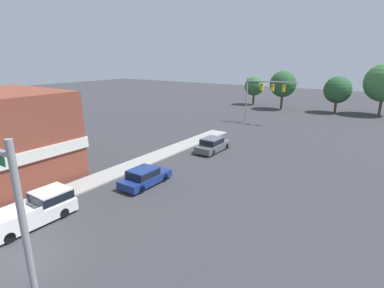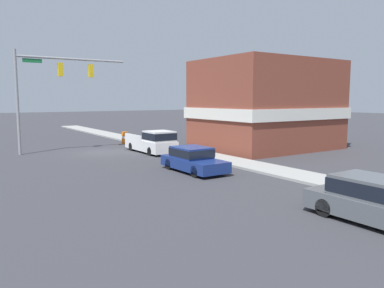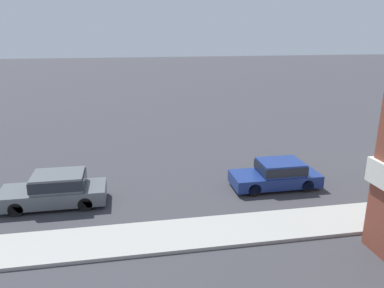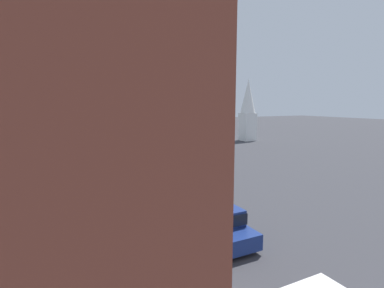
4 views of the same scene
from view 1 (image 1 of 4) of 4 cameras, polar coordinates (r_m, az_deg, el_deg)
The scene contains 10 objects.
ground_plane at distance 18.55m, azimuth -28.97°, elevation -19.07°, with size 200.00×200.00×0.00m, color #38383D.
far_signal_assembly at distance 48.12m, azimuth 13.42°, elevation 9.94°, with size 8.02×0.49×7.07m.
car_lead at distance 24.89m, azimuth -9.05°, elevation -6.10°, with size 1.92×4.57×1.43m.
car_second_ahead at distance 33.31m, azimuth 3.96°, elevation -0.05°, with size 1.93×4.81×1.57m.
pickup_truck_parked at distance 21.67m, azimuth -27.38°, elevation -10.91°, with size 1.96×5.49×1.80m.
corner_brick_building at distance 30.13m, azimuth -32.37°, elevation 1.24°, with size 11.21×8.75×7.42m.
backdrop_tree_left_far at distance 67.84m, azimuth 11.75°, elevation 10.72°, with size 4.09×4.09×6.11m.
backdrop_tree_left_mid at distance 62.72m, azimuth 16.94°, elevation 10.85°, with size 5.11×5.11×7.60m.
backdrop_tree_center at distance 62.45m, azimuth 25.99°, elevation 9.25°, with size 4.93×4.93×6.79m.
backdrop_tree_right_mid at distance 63.50m, azimuth 32.80°, elevation 9.79°, with size 6.76×6.76×9.21m.
Camera 1 is at (14.39, -5.92, 10.09)m, focal length 28.00 mm.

